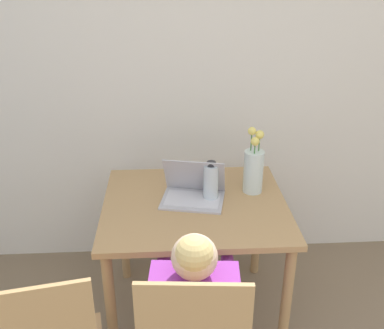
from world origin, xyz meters
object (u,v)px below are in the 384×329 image
(laptop, at_px, (193,190))
(flower_vase, at_px, (254,168))
(person_seated, at_px, (194,307))
(water_bottle, at_px, (211,182))

(laptop, xyz_separation_m, flower_vase, (0.31, 0.06, 0.08))
(person_seated, relative_size, flower_vase, 2.79)
(laptop, distance_m, water_bottle, 0.10)
(flower_vase, bearing_deg, water_bottle, -162.14)
(flower_vase, relative_size, water_bottle, 1.68)
(person_seated, height_order, water_bottle, person_seated)
(person_seated, relative_size, laptop, 2.81)
(flower_vase, height_order, water_bottle, flower_vase)
(laptop, bearing_deg, water_bottle, 5.21)
(flower_vase, xyz_separation_m, water_bottle, (-0.23, -0.07, -0.03))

